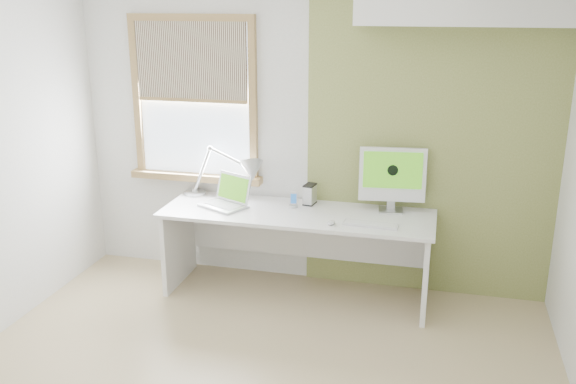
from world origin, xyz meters
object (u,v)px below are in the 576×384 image
(laptop, at_px, (228,198))
(imac, at_px, (392,176))
(desk_lamp, at_px, (241,173))
(desk, at_px, (299,232))
(external_drive, at_px, (310,194))

(laptop, bearing_deg, imac, 8.76)
(desk_lamp, relative_size, imac, 1.46)
(laptop, bearing_deg, desk_lamp, 72.81)
(laptop, distance_m, imac, 1.36)
(imac, bearing_deg, desk, -167.19)
(desk, distance_m, imac, 0.89)
(desk, height_order, imac, imac)
(desk, distance_m, external_drive, 0.33)
(desk_lamp, height_order, laptop, desk_lamp)
(desk_lamp, bearing_deg, imac, 0.80)
(desk, height_order, desk_lamp, desk_lamp)
(desk_lamp, xyz_separation_m, external_drive, (0.60, 0.02, -0.15))
(desk_lamp, bearing_deg, desk, -15.34)
(imac, bearing_deg, laptop, -171.24)
(laptop, relative_size, external_drive, 2.65)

